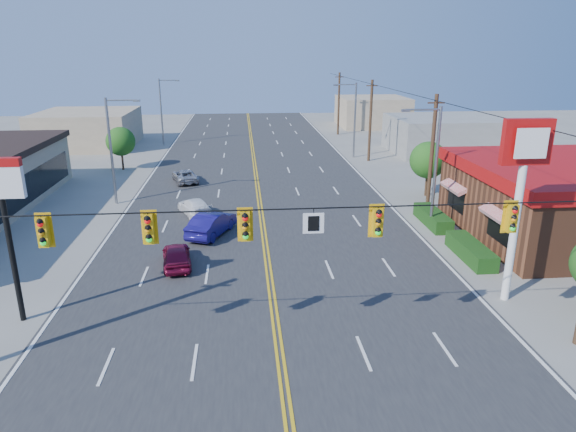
{
  "coord_description": "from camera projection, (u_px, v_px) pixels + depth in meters",
  "views": [
    {
      "loc": [
        -1.24,
        -16.96,
        11.26
      ],
      "look_at": [
        1.28,
        10.9,
        2.2
      ],
      "focal_mm": 32.0,
      "sensor_mm": 36.0,
      "label": 1
    }
  ],
  "objects": [
    {
      "name": "utility_pole_near",
      "position": [
        432.0,
        154.0,
        36.45
      ],
      "size": [
        0.28,
        0.28,
        8.4
      ],
      "primitive_type": "cylinder",
      "color": "#47301E",
      "rests_on": "ground"
    },
    {
      "name": "signal_span",
      "position": [
        276.0,
        239.0,
        18.13
      ],
      "size": [
        24.32,
        0.34,
        9.0
      ],
      "color": "#47301E",
      "rests_on": "ground"
    },
    {
      "name": "streetlight_se",
      "position": [
        433.0,
        162.0,
        32.44
      ],
      "size": [
        2.55,
        0.25,
        8.0
      ],
      "color": "gray",
      "rests_on": "ground"
    },
    {
      "name": "streetlight_ne",
      "position": [
        353.0,
        116.0,
        55.18
      ],
      "size": [
        2.55,
        0.25,
        8.0
      ],
      "color": "gray",
      "rests_on": "ground"
    },
    {
      "name": "bld_west_far",
      "position": [
        88.0,
        129.0,
        62.76
      ],
      "size": [
        11.0,
        12.0,
        4.2
      ],
      "primitive_type": "cube",
      "color": "tan",
      "rests_on": "ground"
    },
    {
      "name": "car_magenta",
      "position": [
        177.0,
        256.0,
        27.78
      ],
      "size": [
        1.99,
        3.83,
        1.25
      ],
      "primitive_type": "imported",
      "rotation": [
        0.0,
        0.0,
        3.29
      ],
      "color": "maroon",
      "rests_on": "ground"
    },
    {
      "name": "ground",
      "position": [
        280.0,
        359.0,
        19.65
      ],
      "size": [
        160.0,
        160.0,
        0.0
      ],
      "primitive_type": "plane",
      "color": "gray",
      "rests_on": "ground"
    },
    {
      "name": "streetlight_sw",
      "position": [
        113.0,
        145.0,
        38.17
      ],
      "size": [
        2.55,
        0.25,
        8.0
      ],
      "color": "gray",
      "rests_on": "ground"
    },
    {
      "name": "tree_west",
      "position": [
        121.0,
        141.0,
        49.88
      ],
      "size": [
        2.8,
        2.8,
        4.2
      ],
      "color": "#47301E",
      "rests_on": "ground"
    },
    {
      "name": "utility_pole_far",
      "position": [
        339.0,
        104.0,
        70.56
      ],
      "size": [
        0.28,
        0.28,
        8.4
      ],
      "primitive_type": "cylinder",
      "color": "#47301E",
      "rests_on": "ground"
    },
    {
      "name": "utility_pole_mid",
      "position": [
        370.0,
        121.0,
        53.51
      ],
      "size": [
        0.28,
        0.28,
        8.4
      ],
      "primitive_type": "cylinder",
      "color": "#47301E",
      "rests_on": "ground"
    },
    {
      "name": "bld_east_far",
      "position": [
        372.0,
        112.0,
        79.34
      ],
      "size": [
        10.0,
        10.0,
        4.4
      ],
      "primitive_type": "cube",
      "color": "tan",
      "rests_on": "ground"
    },
    {
      "name": "car_silver",
      "position": [
        185.0,
        176.0,
        45.58
      ],
      "size": [
        2.9,
        4.39,
        1.12
      ],
      "primitive_type": "imported",
      "rotation": [
        0.0,
        0.0,
        3.42
      ],
      "color": "#AAA8AE",
      "rests_on": "ground"
    },
    {
      "name": "pizza_hut_sign",
      "position": [
        3.0,
        207.0,
        20.9
      ],
      "size": [
        1.9,
        0.3,
        6.85
      ],
      "color": "black",
      "rests_on": "ground"
    },
    {
      "name": "bld_east_mid",
      "position": [
        445.0,
        135.0,
        58.81
      ],
      "size": [
        12.0,
        10.0,
        4.0
      ],
      "primitive_type": "cube",
      "color": "gray",
      "rests_on": "ground"
    },
    {
      "name": "road",
      "position": [
        260.0,
        207.0,
        38.59
      ],
      "size": [
        20.0,
        120.0,
        0.06
      ],
      "primitive_type": "cube",
      "color": "#2D2D30",
      "rests_on": "ground"
    },
    {
      "name": "car_white",
      "position": [
        195.0,
        207.0,
        36.6
      ],
      "size": [
        3.01,
        4.28,
        1.15
      ],
      "primitive_type": "imported",
      "rotation": [
        0.0,
        0.0,
        3.54
      ],
      "color": "white",
      "rests_on": "ground"
    },
    {
      "name": "streetlight_nw",
      "position": [
        163.0,
        108.0,
        62.81
      ],
      "size": [
        2.55,
        0.25,
        8.0
      ],
      "color": "gray",
      "rests_on": "ground"
    },
    {
      "name": "kfc_pylon",
      "position": [
        522.0,
        175.0,
        22.52
      ],
      "size": [
        2.2,
        0.36,
        8.5
      ],
      "color": "white",
      "rests_on": "ground"
    },
    {
      "name": "tree_kfc_rear",
      "position": [
        428.0,
        160.0,
        40.74
      ],
      "size": [
        2.94,
        2.94,
        4.41
      ],
      "color": "#47301E",
      "rests_on": "ground"
    },
    {
      "name": "car_blue",
      "position": [
        212.0,
        225.0,
        32.45
      ],
      "size": [
        3.19,
        4.74,
        1.48
      ],
      "primitive_type": "imported",
      "rotation": [
        0.0,
        0.0,
        2.74
      ],
      "color": "navy",
      "rests_on": "ground"
    }
  ]
}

